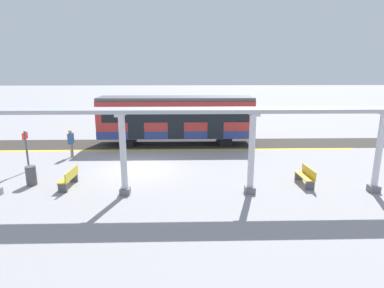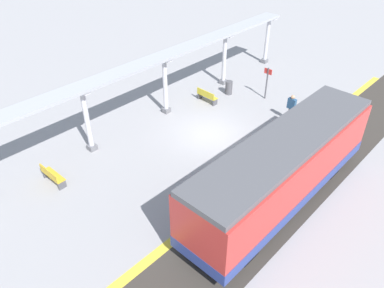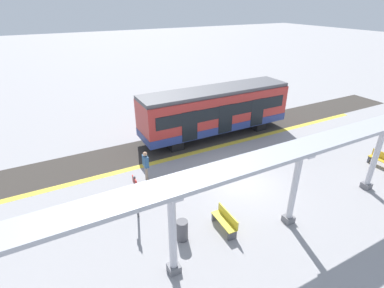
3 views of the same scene
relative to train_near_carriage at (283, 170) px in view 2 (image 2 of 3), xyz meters
name	(u,v)px [view 2 (image 2 of 3)]	position (x,y,z in m)	size (l,w,h in m)	color
ground_plane	(211,135)	(5.81, -2.04, -1.82)	(176.00, 176.00, 0.00)	#989699
tactile_edge_strip	(269,164)	(1.81, -2.04, -1.82)	(0.43, 28.74, 0.01)	gold
trackbed	(300,180)	(-0.01, -2.04, -1.82)	(3.20, 40.74, 0.01)	#38332D
train_near_carriage	(283,170)	(0.00, 0.00, 0.00)	(2.65, 11.03, 3.48)	#B42F2B
canopy_pillar_nearest	(267,40)	(9.57, -13.03, 0.03)	(1.10, 0.44, 3.66)	slate
canopy_pillar_second	(224,59)	(9.57, -7.75, 0.03)	(1.10, 0.44, 3.66)	slate
canopy_pillar_third	(165,86)	(9.57, -2.08, 0.03)	(1.10, 0.44, 3.66)	slate
canopy_pillar_fourth	(87,120)	(9.57, 3.49, 0.03)	(1.10, 0.44, 3.66)	slate
canopy_beam	(162,57)	(9.57, -1.95, 1.92)	(1.20, 22.97, 0.16)	#A8AAB2
bench_near_end	(52,176)	(8.60, 6.39, -1.38)	(1.51, 0.48, 0.86)	gold
bench_mid_platform	(207,96)	(8.60, -4.84, -1.38)	(1.51, 0.49, 0.86)	gold
trash_bin	(229,88)	(8.28, -6.77, -1.36)	(0.48, 0.48, 0.93)	#4E4D52
platform_info_sign	(267,80)	(6.07, -7.94, -0.50)	(0.56, 0.10, 2.20)	#4C4C51
passenger_waiting_near_edge	(291,105)	(3.34, -6.52, -0.74)	(0.51, 0.24, 1.74)	gray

